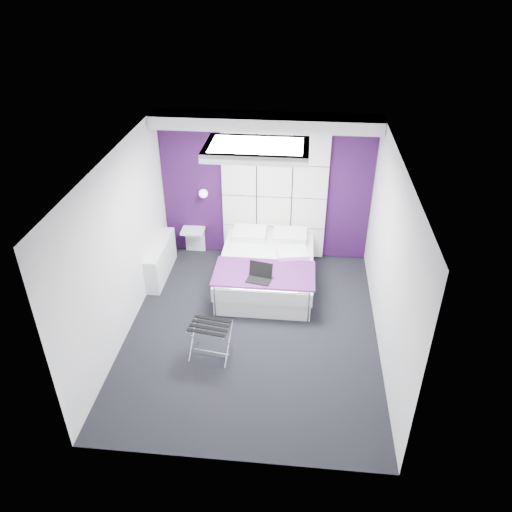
{
  "coord_description": "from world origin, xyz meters",
  "views": [
    {
      "loc": [
        0.61,
        -5.61,
        4.76
      ],
      "look_at": [
        0.02,
        0.35,
        1.06
      ],
      "focal_mm": 35.0,
      "sensor_mm": 36.0,
      "label": 1
    }
  ],
  "objects": [
    {
      "name": "wall_back",
      "position": [
        0.0,
        2.2,
        1.3
      ],
      "size": [
        3.6,
        0.0,
        3.6
      ],
      "primitive_type": "plane",
      "rotation": [
        1.57,
        0.0,
        0.0
      ],
      "color": "silver",
      "rests_on": "floor"
    },
    {
      "name": "skylight",
      "position": [
        0.0,
        0.6,
        2.55
      ],
      "size": [
        1.36,
        0.86,
        0.12
      ],
      "primitive_type": null,
      "color": "white",
      "rests_on": "ceiling"
    },
    {
      "name": "floor",
      "position": [
        0.0,
        0.0,
        0.0
      ],
      "size": [
        4.4,
        4.4,
        0.0
      ],
      "primitive_type": "plane",
      "color": "black",
      "rests_on": "ground"
    },
    {
      "name": "radiator",
      "position": [
        -1.69,
        1.3,
        0.3
      ],
      "size": [
        0.22,
        1.2,
        0.6
      ],
      "primitive_type": "cube",
      "color": "white",
      "rests_on": "floor"
    },
    {
      "name": "headboard",
      "position": [
        0.15,
        2.14,
        1.17
      ],
      "size": [
        1.8,
        0.08,
        2.3
      ],
      "primitive_type": null,
      "color": "white",
      "rests_on": "wall_back"
    },
    {
      "name": "ceiling",
      "position": [
        0.0,
        0.0,
        2.6
      ],
      "size": [
        4.4,
        4.4,
        0.0
      ],
      "primitive_type": "plane",
      "rotation": [
        3.14,
        0.0,
        0.0
      ],
      "color": "white",
      "rests_on": "wall_back"
    },
    {
      "name": "wall_right",
      "position": [
        1.8,
        0.0,
        1.3
      ],
      "size": [
        0.0,
        4.4,
        4.4
      ],
      "primitive_type": "plane",
      "rotation": [
        1.57,
        0.0,
        -1.57
      ],
      "color": "silver",
      "rests_on": "floor"
    },
    {
      "name": "luggage_rack",
      "position": [
        -0.51,
        -0.58,
        0.26
      ],
      "size": [
        0.53,
        0.39,
        0.52
      ],
      "rotation": [
        0.0,
        0.0,
        -0.15
      ],
      "color": "silver",
      "rests_on": "floor"
    },
    {
      "name": "bed",
      "position": [
        0.1,
        1.2,
        0.28
      ],
      "size": [
        1.56,
        1.87,
        0.66
      ],
      "color": "white",
      "rests_on": "floor"
    },
    {
      "name": "laptop",
      "position": [
        0.04,
        0.58,
        0.59
      ],
      "size": [
        0.36,
        0.26,
        0.26
      ],
      "rotation": [
        0.0,
        0.0,
        -0.21
      ],
      "color": "black",
      "rests_on": "bed"
    },
    {
      "name": "wall_lamp",
      "position": [
        -1.05,
        2.06,
        1.22
      ],
      "size": [
        0.15,
        0.15,
        0.15
      ],
      "primitive_type": "sphere",
      "color": "white",
      "rests_on": "wall_back"
    },
    {
      "name": "nightstand",
      "position": [
        -1.28,
        2.02,
        0.49
      ],
      "size": [
        0.4,
        0.31,
        0.04
      ],
      "primitive_type": "cube",
      "color": "white",
      "rests_on": "wall_back"
    },
    {
      "name": "accent_wall",
      "position": [
        0.0,
        2.19,
        1.3
      ],
      "size": [
        3.58,
        0.02,
        2.58
      ],
      "primitive_type": "cube",
      "color": "#2E0D3B",
      "rests_on": "wall_back"
    },
    {
      "name": "wall_left",
      "position": [
        -1.8,
        0.0,
        1.3
      ],
      "size": [
        0.0,
        4.4,
        4.4
      ],
      "primitive_type": "plane",
      "rotation": [
        1.57,
        0.0,
        1.57
      ],
      "color": "silver",
      "rests_on": "floor"
    },
    {
      "name": "soffit",
      "position": [
        0.0,
        1.95,
        2.5
      ],
      "size": [
        3.58,
        0.5,
        0.2
      ],
      "primitive_type": "cube",
      "color": "white",
      "rests_on": "wall_back"
    }
  ]
}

